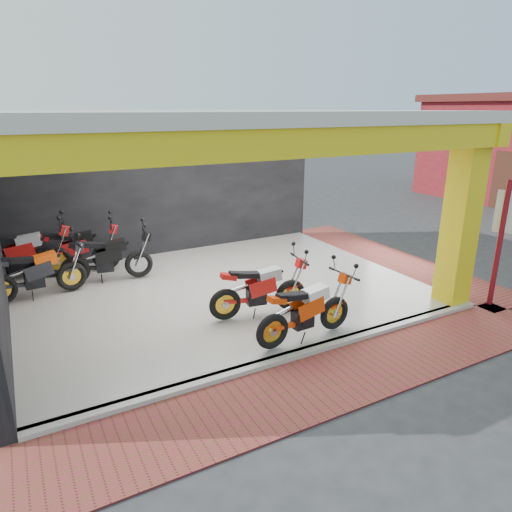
{
  "coord_description": "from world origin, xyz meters",
  "views": [
    {
      "loc": [
        -3.65,
        -6.28,
        3.74
      ],
      "look_at": [
        0.52,
        1.41,
        0.9
      ],
      "focal_mm": 32.0,
      "sensor_mm": 36.0,
      "label": 1
    }
  ],
  "objects": [
    {
      "name": "paver_right",
      "position": [
        4.8,
        2.0,
        0.01
      ],
      "size": [
        1.4,
        7.0,
        0.03
      ],
      "primitive_type": "cube",
      "color": "maroon",
      "rests_on": "ground"
    },
    {
      "name": "moto_row_b",
      "position": [
        -1.37,
        3.43,
        0.73
      ],
      "size": [
        2.16,
        1.1,
        1.26
      ],
      "primitive_type": null,
      "rotation": [
        0.0,
        0.0,
        -0.17
      ],
      "color": "black",
      "rests_on": "showroom_floor"
    },
    {
      "name": "header_beam_front",
      "position": [
        0.0,
        -1.0,
        3.3
      ],
      "size": [
        8.4,
        0.3,
        0.4
      ],
      "primitive_type": "cube",
      "color": "gold",
      "rests_on": "corner_column"
    },
    {
      "name": "moto_hero",
      "position": [
        0.9,
        -0.68,
        0.7
      ],
      "size": [
        2.01,
        0.85,
        1.2
      ],
      "primitive_type": null,
      "rotation": [
        0.0,
        0.0,
        0.06
      ],
      "color": "red",
      "rests_on": "showroom_floor"
    },
    {
      "name": "showroom_floor",
      "position": [
        0.0,
        2.0,
        0.05
      ],
      "size": [
        8.0,
        6.0,
        0.1
      ],
      "primitive_type": "cube",
      "color": "beige",
      "rests_on": "ground"
    },
    {
      "name": "ground",
      "position": [
        0.0,
        0.0,
        0.0
      ],
      "size": [
        80.0,
        80.0,
        0.0
      ],
      "primitive_type": "plane",
      "color": "#2D2D30",
      "rests_on": "ground"
    },
    {
      "name": "paver_front",
      "position": [
        0.0,
        -1.8,
        0.01
      ],
      "size": [
        9.0,
        1.4,
        0.03
      ],
      "primitive_type": "cube",
      "color": "maroon",
      "rests_on": "ground"
    },
    {
      "name": "back_wall",
      "position": [
        0.0,
        5.1,
        1.75
      ],
      "size": [
        8.2,
        0.2,
        3.5
      ],
      "primitive_type": "cube",
      "color": "black",
      "rests_on": "ground"
    },
    {
      "name": "floor_kerb",
      "position": [
        0.0,
        -1.02,
        0.05
      ],
      "size": [
        8.0,
        0.2,
        0.1
      ],
      "primitive_type": "cube",
      "color": "beige",
      "rests_on": "ground"
    },
    {
      "name": "corner_column",
      "position": [
        3.75,
        -0.75,
        1.75
      ],
      "size": [
        0.5,
        0.5,
        3.5
      ],
      "primitive_type": "cube",
      "color": "gold",
      "rests_on": "ground"
    },
    {
      "name": "header_beam_right",
      "position": [
        4.0,
        2.0,
        3.3
      ],
      "size": [
        0.3,
        6.4,
        0.4
      ],
      "primitive_type": "cube",
      "color": "gold",
      "rests_on": "corner_column"
    },
    {
      "name": "moto_row_e",
      "position": [
        -2.96,
        4.4,
        0.8
      ],
      "size": [
        2.41,
        1.27,
        1.4
      ],
      "primitive_type": null,
      "rotation": [
        0.0,
        0.0,
        -0.19
      ],
      "color": "red",
      "rests_on": "showroom_floor"
    },
    {
      "name": "showroom_ceiling",
      "position": [
        0.0,
        2.0,
        3.6
      ],
      "size": [
        8.4,
        6.4,
        0.2
      ],
      "primitive_type": "cube",
      "color": "beige",
      "rests_on": "corner_column"
    },
    {
      "name": "signpost",
      "position": [
        4.42,
        -1.16,
        1.37
      ],
      "size": [
        0.16,
        0.33,
        2.5
      ],
      "rotation": [
        0.0,
        0.0,
        0.42
      ],
      "color": "maroon",
      "rests_on": "ground"
    },
    {
      "name": "moto_row_a",
      "position": [
        0.68,
        0.35,
        0.7
      ],
      "size": [
        2.05,
        0.99,
        1.2
      ],
      "primitive_type": null,
      "rotation": [
        0.0,
        0.0,
        -0.14
      ],
      "color": "red",
      "rests_on": "showroom_floor"
    },
    {
      "name": "moto_row_c",
      "position": [
        -2.79,
        3.32,
        0.72
      ],
      "size": [
        2.08,
        0.95,
        1.23
      ],
      "primitive_type": null,
      "rotation": [
        0.0,
        0.0,
        0.1
      ],
      "color": "black",
      "rests_on": "showroom_floor"
    },
    {
      "name": "moto_row_d",
      "position": [
        -1.9,
        4.3,
        0.75
      ],
      "size": [
        2.25,
        1.21,
        1.31
      ],
      "primitive_type": null,
      "rotation": [
        0.0,
        0.0,
        -0.2
      ],
      "color": "#AF1216",
      "rests_on": "showroom_floor"
    }
  ]
}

